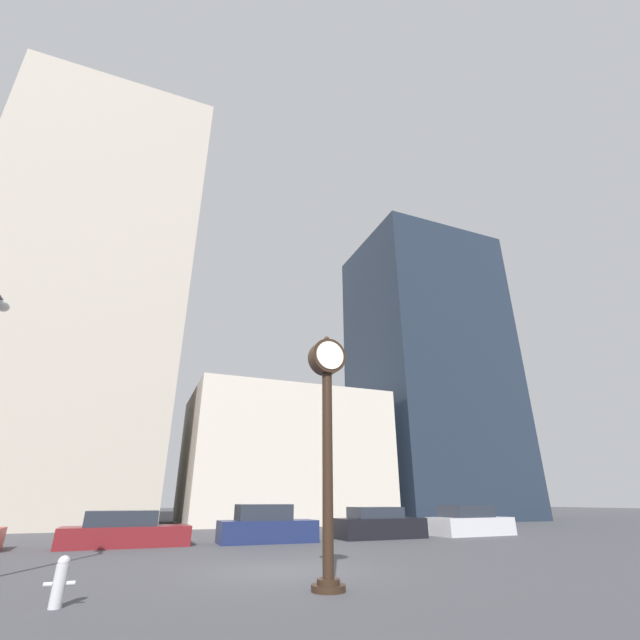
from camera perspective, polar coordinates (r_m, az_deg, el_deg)
The scene contains 10 objects.
ground_plane at distance 12.62m, azimuth -5.03°, elevation -30.38°, with size 200.00×200.00×0.00m, color #424247.
building_tall_tower at distance 39.63m, azimuth -28.26°, elevation 3.42°, with size 14.60×12.00×34.78m.
building_storefront_row at distance 37.70m, azimuth -5.27°, elevation -17.79°, with size 15.25×12.00×9.91m.
building_glass_modern at distance 46.52m, azimuth 14.23°, elevation -6.50°, with size 13.74×12.00×28.47m.
street_clock at distance 9.97m, azimuth 0.98°, elevation -13.65°, with size 0.84×0.69×5.37m.
car_maroon at distance 20.05m, azimuth -24.57°, elevation -24.26°, with size 4.74×1.84×1.29m.
car_navy at distance 20.41m, azimuth -7.17°, elevation -25.63°, with size 4.14×1.79×1.50m.
car_black at distance 22.60m, azimuth 7.86°, elevation -25.44°, with size 4.25×1.82×1.36m.
car_silver at distance 25.63m, azimuth 19.32°, elevation -24.12°, with size 4.31×2.12×1.42m.
fire_hydrant_near at distance 9.57m, azimuth -31.35°, elevation -27.58°, with size 0.48×0.21×0.78m.
Camera 1 is at (-3.78, -11.92, 1.66)m, focal length 24.00 mm.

